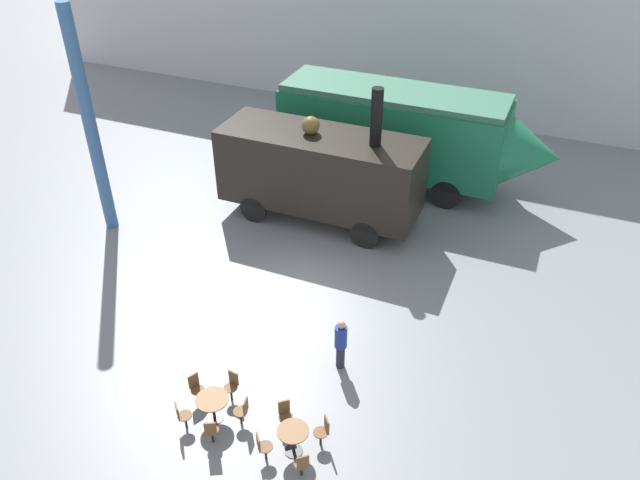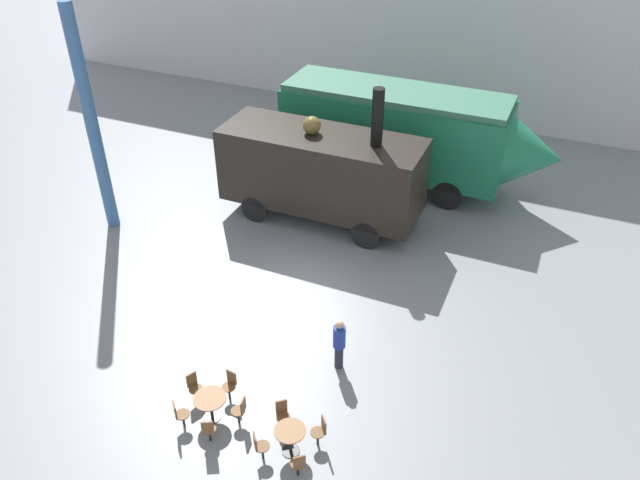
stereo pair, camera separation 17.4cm
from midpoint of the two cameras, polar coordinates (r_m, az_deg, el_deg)
name	(u,v)px [view 1 (the left image)]	position (r m, az deg, el deg)	size (l,w,h in m)	color
ground_plane	(297,295)	(19.85, -2.36, -5.09)	(80.00, 80.00, 0.00)	gray
backdrop_wall	(433,24)	(31.01, 10.09, 18.84)	(44.00, 0.15, 9.00)	silver
streamlined_locomotive	(412,132)	(25.00, 8.24, 9.74)	(10.80, 2.79, 3.92)	#196B47
steam_locomotive	(321,170)	(22.51, -0.17, 6.45)	(7.27, 2.53, 5.39)	black
cafe_table_near	(213,403)	(16.21, -10.11, -14.47)	(0.83, 0.83, 0.72)	black
cafe_table_mid	(293,436)	(15.36, -2.81, -17.46)	(0.76, 0.76, 0.76)	black
cafe_chair_0	(243,410)	(16.02, -7.38, -15.16)	(0.38, 0.36, 0.87)	black
cafe_chair_1	(232,384)	(16.63, -8.35, -12.89)	(0.36, 0.37, 0.87)	black
cafe_chair_2	(196,386)	(16.73, -11.59, -12.98)	(0.40, 0.39, 0.87)	black
cafe_chair_3	(181,414)	(16.19, -12.87, -15.29)	(0.40, 0.40, 0.87)	black
cafe_chair_4	(211,430)	(15.74, -10.25, -16.75)	(0.39, 0.40, 0.87)	black
cafe_chair_5	(302,464)	(14.97, -2.00, -19.77)	(0.40, 0.41, 0.87)	black
cafe_chair_6	(324,430)	(15.53, -0.01, -16.96)	(0.41, 0.40, 0.87)	black
cafe_chair_7	(285,413)	(15.86, -3.54, -15.54)	(0.40, 0.41, 0.87)	black
cafe_chair_8	(262,446)	(15.32, -5.66, -18.20)	(0.41, 0.40, 0.87)	black
visitor_person	(341,342)	(16.97, 1.61, -9.34)	(0.34, 0.34, 1.65)	#262633
support_pillar	(90,125)	(22.57, -20.49, 9.80)	(0.44, 0.44, 8.00)	#386093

